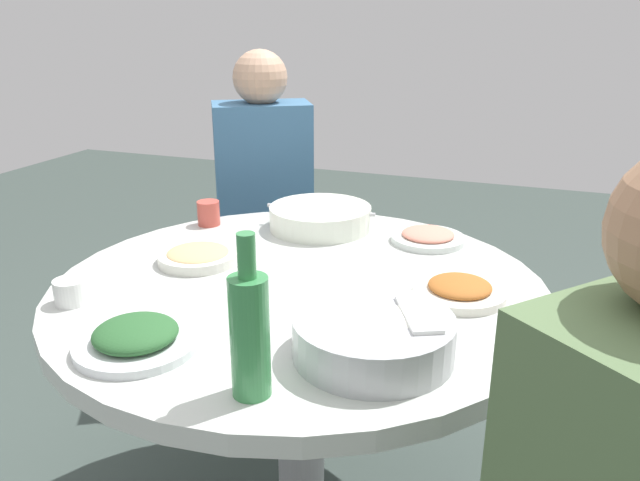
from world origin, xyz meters
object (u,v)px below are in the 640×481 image
diner_left (263,176)px  tea_cup_far (71,292)px  dish_noodles (198,256)px  dish_greens (136,338)px  rice_bowl (374,336)px  stool_for_diner_left (267,311)px  dish_shrimp (428,237)px  dish_stirfry (460,290)px  soup_bowl (320,218)px  round_dining_table (300,319)px  tea_cup_near (209,213)px  green_bottle (250,332)px

diner_left → tea_cup_far: bearing=-88.4°
tea_cup_far → diner_left: size_ratio=0.09×
dish_noodles → dish_greens: size_ratio=0.87×
rice_bowl → diner_left: (-0.70, 1.03, -0.00)m
stool_for_diner_left → diner_left: diner_left is taller
rice_bowl → dish_shrimp: size_ratio=1.46×
dish_shrimp → dish_stirfry: 0.36m
soup_bowl → dish_shrimp: (0.32, -0.01, -0.02)m
round_dining_table → stool_for_diner_left: round_dining_table is taller
tea_cup_near → green_bottle: bearing=-56.0°
dish_stirfry → rice_bowl: bearing=-109.3°
rice_bowl → dish_shrimp: 0.65m
tea_cup_far → dish_noodles: bearing=66.8°
dish_greens → stool_for_diner_left: dish_greens is taller
soup_bowl → stool_for_diner_left: 0.75m
diner_left → tea_cup_near: bearing=-85.5°
round_dining_table → dish_stirfry: dish_stirfry is taller
rice_bowl → soup_bowl: (-0.35, 0.66, -0.01)m
dish_greens → stool_for_diner_left: size_ratio=0.52×
rice_bowl → tea_cup_far: 0.68m
dish_stirfry → tea_cup_near: size_ratio=2.86×
round_dining_table → diner_left: bearing=120.4°
rice_bowl → dish_noodles: size_ratio=1.47×
stool_for_diner_left → diner_left: bearing=-63.4°
soup_bowl → green_bottle: bearing=-77.3°
dish_stirfry → dish_greens: 0.69m
tea_cup_far → green_bottle: bearing=-18.8°
dish_greens → diner_left: size_ratio=0.31×
dish_shrimp → round_dining_table: bearing=-120.7°
tea_cup_far → dish_shrimp: bearing=45.5°
dish_stirfry → stool_for_diner_left: 1.20m
dish_stirfry → tea_cup_far: 0.85m
round_dining_table → dish_stirfry: bearing=7.8°
soup_bowl → stool_for_diner_left: size_ratio=0.72×
rice_bowl → soup_bowl: rice_bowl is taller
dish_greens → diner_left: (-0.28, 1.16, 0.02)m
soup_bowl → tea_cup_far: size_ratio=4.62×
diner_left → dish_greens: bearing=-76.5°
soup_bowl → tea_cup_far: bearing=-116.3°
stool_for_diner_left → diner_left: (0.00, -0.00, 0.54)m
dish_shrimp → stool_for_diner_left: 0.94m
tea_cup_far → diner_left: bearing=91.6°
dish_shrimp → diner_left: 0.78m
dish_stirfry → stool_for_diner_left: dish_stirfry is taller
soup_bowl → green_bottle: size_ratio=1.16×
soup_bowl → dish_shrimp: bearing=-1.3°
rice_bowl → stool_for_diner_left: (-0.70, 1.03, -0.54)m
stool_for_diner_left → dish_noodles: bearing=-77.6°
rice_bowl → dish_noodles: (-0.54, 0.30, -0.02)m
dish_shrimp → dish_noodles: bearing=-145.8°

